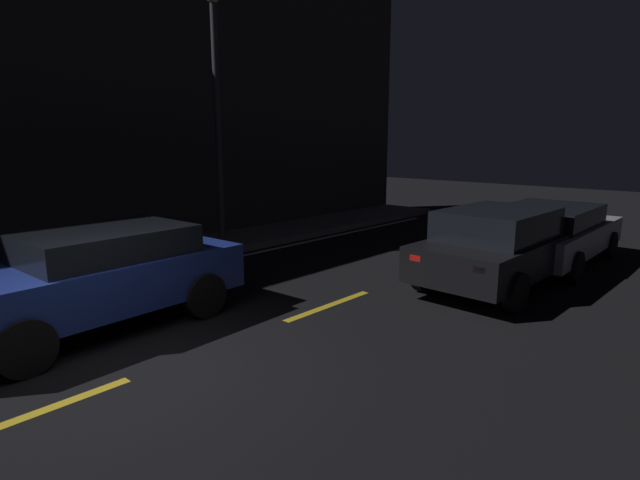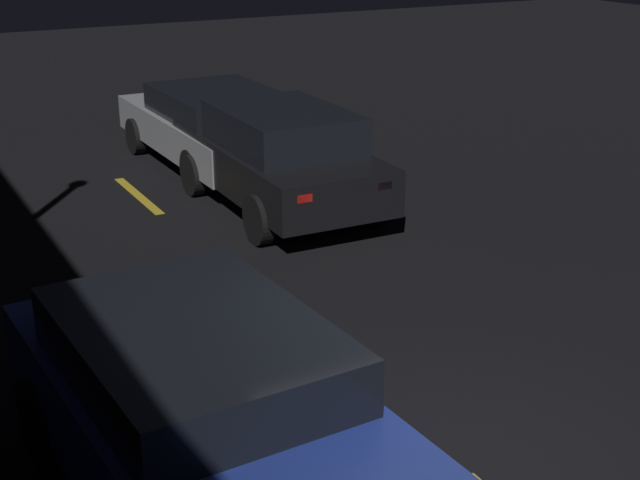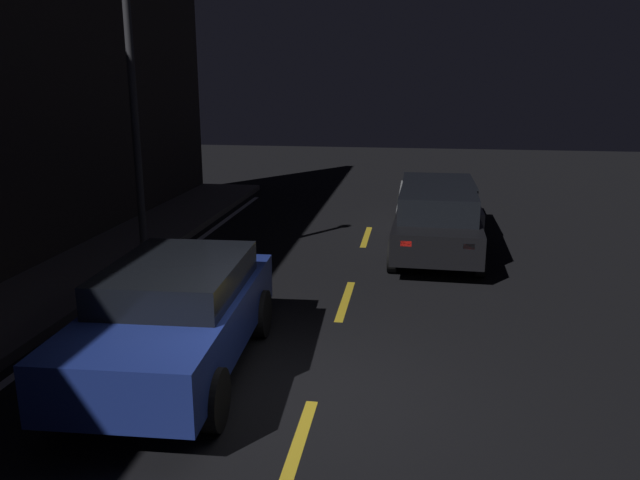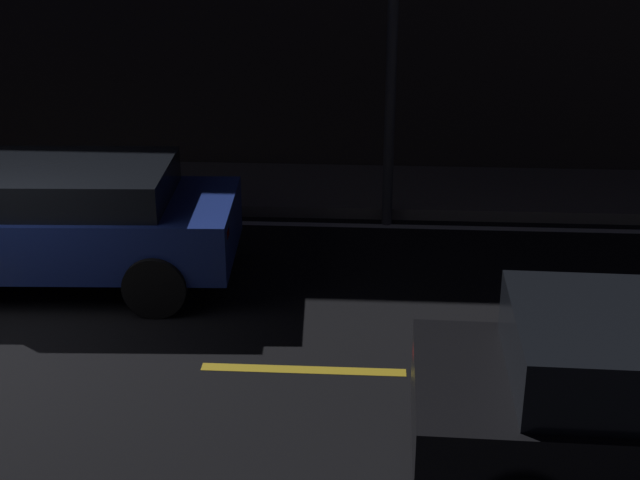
% 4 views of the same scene
% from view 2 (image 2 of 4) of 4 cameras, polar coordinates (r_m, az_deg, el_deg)
% --- Properties ---
extents(ground_plane, '(56.00, 56.00, 0.00)m').
position_cam_2_polar(ground_plane, '(7.09, 9.33, -14.67)').
color(ground_plane, black).
extents(lane_dash_d, '(2.00, 0.14, 0.01)m').
position_cam_2_polar(lane_dash_d, '(9.69, -3.37, -4.24)').
color(lane_dash_d, gold).
rests_on(lane_dash_d, ground).
extents(lane_dash_e, '(2.00, 0.14, 0.01)m').
position_cam_2_polar(lane_dash_e, '(13.63, -11.56, 2.82)').
color(lane_dash_e, gold).
rests_on(lane_dash_e, ground).
extents(sedan_blue, '(4.19, 2.04, 1.44)m').
position_cam_2_polar(sedan_blue, '(6.27, -7.29, -11.06)').
color(sedan_blue, navy).
rests_on(sedan_blue, ground).
extents(van_black, '(4.07, 1.94, 1.47)m').
position_cam_2_polar(van_black, '(12.58, -2.65, 5.43)').
color(van_black, black).
rests_on(van_black, ground).
extents(hatchback_silver, '(4.43, 2.05, 1.30)m').
position_cam_2_polar(hatchback_silver, '(14.84, -6.69, 7.38)').
color(hatchback_silver, '#9EA0A5').
rests_on(hatchback_silver, ground).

